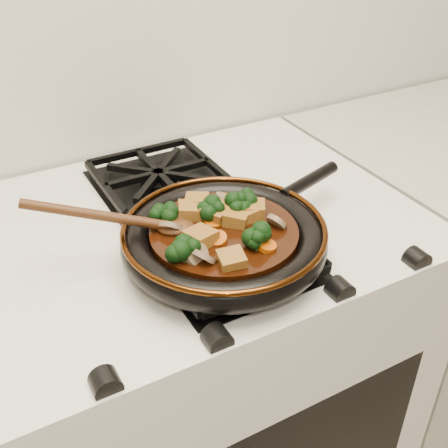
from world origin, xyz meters
TOP-DOWN VIEW (x-y plane):
  - stove at (0.00, 1.69)m, footprint 0.76×0.60m
  - burner_grate_front at (0.00, 1.55)m, footprint 0.23×0.23m
  - burner_grate_back at (0.00, 1.83)m, footprint 0.23×0.23m
  - skillet at (-0.01, 1.56)m, footprint 0.43×0.31m
  - braising_sauce at (-0.01, 1.56)m, footprint 0.22×0.22m
  - tofu_cube_0 at (0.05, 1.57)m, footprint 0.06×0.05m
  - tofu_cube_1 at (0.03, 1.57)m, footprint 0.04×0.04m
  - tofu_cube_2 at (-0.03, 1.62)m, footprint 0.05×0.05m
  - tofu_cube_3 at (0.03, 1.58)m, footprint 0.05×0.05m
  - tofu_cube_4 at (-0.05, 1.55)m, footprint 0.05×0.05m
  - tofu_cube_5 at (-0.04, 1.48)m, footprint 0.04×0.04m
  - tofu_cube_6 at (-0.01, 1.64)m, footprint 0.05×0.05m
  - tofu_cube_7 at (0.02, 1.57)m, footprint 0.06×0.05m
  - tofu_cube_8 at (-0.00, 1.59)m, footprint 0.06×0.06m
  - broccoli_floret_0 at (-0.01, 1.60)m, footprint 0.09×0.09m
  - broccoli_floret_1 at (0.05, 1.59)m, footprint 0.06×0.07m
  - broccoli_floret_2 at (-0.09, 1.52)m, footprint 0.09×0.09m
  - broccoli_floret_3 at (0.04, 1.59)m, footprint 0.07×0.07m
  - broccoli_floret_4 at (-0.08, 1.62)m, footprint 0.07×0.07m
  - broccoli_floret_5 at (0.01, 1.49)m, footprint 0.09×0.09m
  - carrot_coin_0 at (-0.04, 1.63)m, footprint 0.03×0.03m
  - carrot_coin_1 at (-0.01, 1.58)m, footprint 0.03×0.03m
  - carrot_coin_2 at (0.02, 1.49)m, footprint 0.03×0.03m
  - carrot_coin_3 at (-0.03, 1.53)m, footprint 0.03×0.03m
  - carrot_coin_4 at (0.03, 1.62)m, footprint 0.03×0.03m
  - carrot_coin_5 at (0.03, 1.62)m, footprint 0.03×0.03m
  - mushroom_slice_0 at (0.06, 1.53)m, footprint 0.03×0.04m
  - mushroom_slice_1 at (0.03, 1.62)m, footprint 0.04×0.04m
  - mushroom_slice_2 at (-0.07, 1.50)m, footprint 0.04×0.05m
  - mushroom_slice_3 at (-0.08, 1.59)m, footprint 0.05×0.05m
  - mushroom_slice_4 at (-0.08, 1.51)m, footprint 0.04×0.04m
  - wooden_spoon at (-0.13, 1.61)m, footprint 0.14×0.08m

SIDE VIEW (x-z plane):
  - stove at x=0.00m, z-range 0.00..0.90m
  - burner_grate_front at x=0.00m, z-range 0.90..0.93m
  - burner_grate_back at x=0.00m, z-range 0.90..0.93m
  - skillet at x=-0.01m, z-range 0.92..0.97m
  - braising_sauce at x=-0.01m, z-range 0.94..0.96m
  - carrot_coin_0 at x=-0.04m, z-range 0.96..0.97m
  - carrot_coin_1 at x=-0.01m, z-range 0.96..0.97m
  - carrot_coin_2 at x=0.02m, z-range 0.96..0.97m
  - carrot_coin_3 at x=-0.03m, z-range 0.95..0.97m
  - carrot_coin_4 at x=0.03m, z-range 0.96..0.97m
  - carrot_coin_5 at x=0.03m, z-range 0.96..0.97m
  - mushroom_slice_0 at x=0.06m, z-range 0.95..0.98m
  - mushroom_slice_1 at x=0.03m, z-range 0.95..0.98m
  - mushroom_slice_2 at x=-0.07m, z-range 0.95..0.98m
  - mushroom_slice_3 at x=-0.08m, z-range 0.95..0.98m
  - mushroom_slice_4 at x=-0.08m, z-range 0.95..0.98m
  - tofu_cube_5 at x=-0.04m, z-range 0.95..0.98m
  - tofu_cube_1 at x=0.03m, z-range 0.95..0.98m
  - tofu_cube_3 at x=0.03m, z-range 0.96..0.98m
  - tofu_cube_6 at x=-0.01m, z-range 0.95..0.98m
  - tofu_cube_2 at x=-0.03m, z-range 0.95..0.98m
  - tofu_cube_4 at x=-0.05m, z-range 0.95..0.98m
  - tofu_cube_7 at x=0.02m, z-range 0.95..0.98m
  - tofu_cube_0 at x=0.05m, z-range 0.96..0.98m
  - broccoli_floret_1 at x=0.05m, z-range 0.94..1.00m
  - tofu_cube_8 at x=0.00m, z-range 0.95..0.98m
  - broccoli_floret_0 at x=-0.01m, z-range 0.94..1.00m
  - broccoli_floret_2 at x=-0.09m, z-range 0.94..1.00m
  - broccoli_floret_4 at x=-0.08m, z-range 0.94..1.00m
  - broccoli_floret_5 at x=0.01m, z-range 0.94..1.00m
  - broccoli_floret_3 at x=0.04m, z-range 0.94..1.00m
  - wooden_spoon at x=-0.13m, z-range 0.87..1.09m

